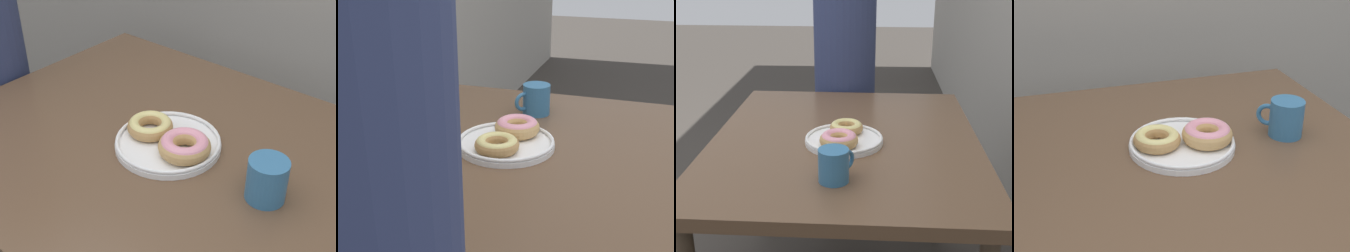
{
  "view_description": "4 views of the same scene",
  "coord_description": "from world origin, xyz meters",
  "views": [
    {
      "loc": [
        0.63,
        -0.38,
        1.38
      ],
      "look_at": [
        0.05,
        0.33,
        0.77
      ],
      "focal_mm": 50.0,
      "sensor_mm": 36.0,
      "label": 1
    },
    {
      "loc": [
        -1.03,
        -0.02,
        1.23
      ],
      "look_at": [
        0.05,
        0.33,
        0.77
      ],
      "focal_mm": 50.0,
      "sensor_mm": 36.0,
      "label": 2
    },
    {
      "loc": [
        1.47,
        0.42,
        1.32
      ],
      "look_at": [
        0.05,
        0.33,
        0.77
      ],
      "focal_mm": 50.0,
      "sensor_mm": 36.0,
      "label": 3
    },
    {
      "loc": [
        -0.25,
        -0.62,
        1.27
      ],
      "look_at": [
        0.05,
        0.33,
        0.77
      ],
      "focal_mm": 50.0,
      "sensor_mm": 36.0,
      "label": 4
    }
  ],
  "objects": [
    {
      "name": "donut_plate",
      "position": [
        0.05,
        0.33,
        0.74
      ],
      "size": [
        0.27,
        0.26,
        0.06
      ],
      "color": "white",
      "rests_on": "dining_table"
    },
    {
      "name": "dining_table",
      "position": [
        0.0,
        0.33,
        0.64
      ],
      "size": [
        1.07,
        0.9,
        0.71
      ],
      "color": "brown",
      "rests_on": "ground_plane"
    },
    {
      "name": "coffee_mug",
      "position": [
        0.32,
        0.32,
        0.76
      ],
      "size": [
        0.11,
        0.1,
        0.1
      ],
      "color": "teal",
      "rests_on": "dining_table"
    }
  ]
}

